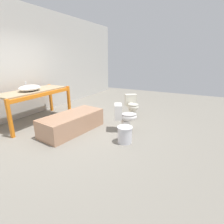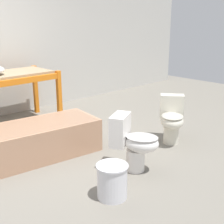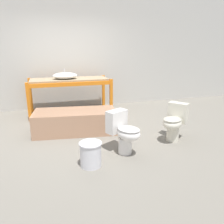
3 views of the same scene
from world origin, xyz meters
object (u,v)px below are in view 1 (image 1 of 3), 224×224
Objects in this scene: toilet_far at (132,106)px; bucket_white at (125,134)px; bathtub_main at (72,121)px; toilet_near at (125,117)px; sink_basin at (30,88)px.

bucket_white is (-1.62, -0.46, -0.17)m from toilet_far.
toilet_far is (1.65, -0.91, 0.11)m from bathtub_main.
bathtub_main is 1.28m from toilet_near.
toilet_near reaches higher than bucket_white.
toilet_far is at bearing -16.03° from toilet_near.
toilet_far is at bearing 16.02° from bucket_white.
toilet_far reaches higher than bathtub_main.
sink_basin is 2.87m from toilet_far.
bathtub_main is at bearing 91.71° from toilet_near.
sink_basin is 0.88× the size of toilet_far.
toilet_near is at bearing -117.33° from toilet_far.
bathtub_main is 4.70× the size of bucket_white.
toilet_far is 1.89× the size of bucket_white.
sink_basin reaches higher than toilet_far.
toilet_near is at bearing 23.75° from bucket_white.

